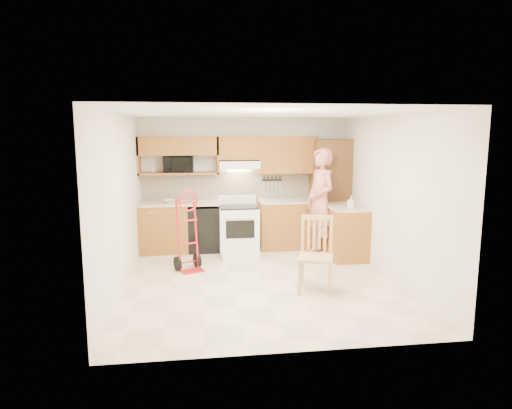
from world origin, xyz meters
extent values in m
cube|color=beige|center=(0.00, 0.00, -0.01)|extent=(4.00, 4.50, 0.02)
cube|color=white|center=(0.00, 0.00, 2.51)|extent=(4.00, 4.50, 0.02)
cube|color=white|center=(0.00, 2.26, 1.25)|extent=(4.00, 0.02, 2.50)
cube|color=white|center=(0.00, -2.26, 1.25)|extent=(4.00, 0.02, 2.50)
cube|color=white|center=(-2.01, 0.00, 1.25)|extent=(0.02, 4.50, 2.50)
cube|color=white|center=(2.01, 0.00, 1.25)|extent=(0.02, 4.50, 2.50)
cube|color=beige|center=(0.00, 2.23, 1.20)|extent=(3.92, 0.03, 0.55)
cube|color=#9C5F20|center=(-1.55, 1.95, 0.45)|extent=(0.90, 0.60, 0.90)
cube|color=black|center=(-0.80, 1.95, 0.42)|extent=(0.60, 0.60, 0.85)
cube|color=#9C5F20|center=(0.83, 1.95, 0.45)|extent=(1.14, 0.60, 0.90)
cube|color=#C1B4A0|center=(-1.25, 1.95, 0.92)|extent=(1.50, 0.63, 0.04)
cube|color=#C1B4A0|center=(0.83, 1.95, 0.92)|extent=(1.14, 0.63, 0.04)
cube|color=#9C5F20|center=(1.70, 1.15, 0.45)|extent=(0.60, 1.00, 0.90)
cube|color=#C1B4A0|center=(1.70, 1.15, 0.92)|extent=(0.63, 1.00, 0.04)
cube|color=brown|center=(1.65, 1.95, 1.05)|extent=(0.70, 0.60, 2.10)
cube|color=#9C5F20|center=(-1.25, 2.08, 1.98)|extent=(1.50, 0.33, 0.34)
cube|color=#9C5F20|center=(-1.25, 2.08, 1.47)|extent=(1.50, 0.33, 0.04)
cube|color=#9C5F20|center=(-0.12, 2.08, 1.94)|extent=(0.76, 0.33, 0.44)
cube|color=#9C5F20|center=(0.83, 2.08, 1.80)|extent=(1.14, 0.33, 0.70)
cube|color=white|center=(-0.12, 2.02, 1.63)|extent=(0.76, 0.46, 0.14)
imported|color=black|center=(-1.25, 2.08, 1.64)|extent=(0.56, 0.39, 0.30)
imported|color=#D77767|center=(1.29, 1.35, 0.98)|extent=(0.63, 0.81, 1.96)
imported|color=white|center=(1.70, 0.88, 1.04)|extent=(0.10, 0.10, 0.21)
imported|color=white|center=(-1.43, 1.95, 0.97)|extent=(0.22, 0.22, 0.05)
camera|label=1|loc=(-0.94, -6.47, 2.23)|focal=31.51mm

